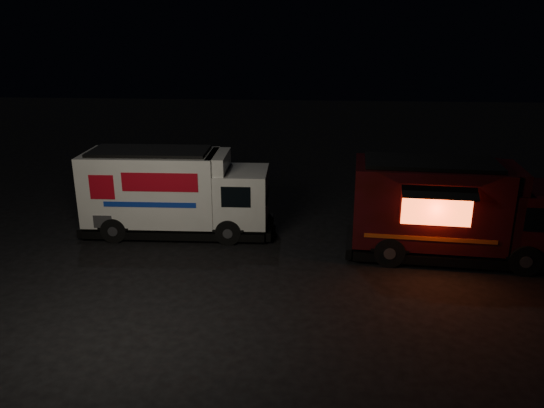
# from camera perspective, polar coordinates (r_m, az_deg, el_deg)

# --- Properties ---
(ground) EXTENTS (80.00, 80.00, 0.00)m
(ground) POSITION_cam_1_polar(r_m,az_deg,el_deg) (15.83, -6.47, -7.66)
(ground) COLOR black
(ground) RESTS_ON ground
(white_truck) EXTENTS (6.66, 2.41, 3.00)m
(white_truck) POSITION_cam_1_polar(r_m,az_deg,el_deg) (18.72, -10.13, 1.27)
(white_truck) COLOR silver
(white_truck) RESTS_ON ground
(red_truck) EXTENTS (6.82, 2.97, 3.09)m
(red_truck) POSITION_cam_1_polar(r_m,az_deg,el_deg) (17.43, 19.16, -0.62)
(red_truck) COLOR #380A11
(red_truck) RESTS_ON ground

